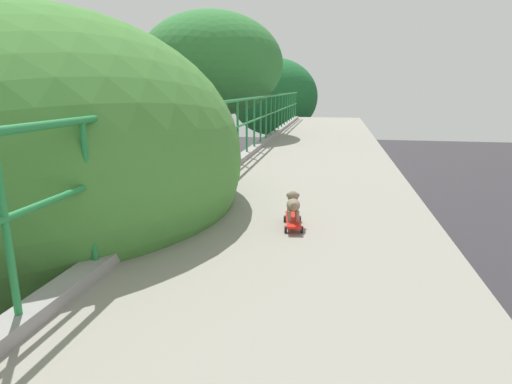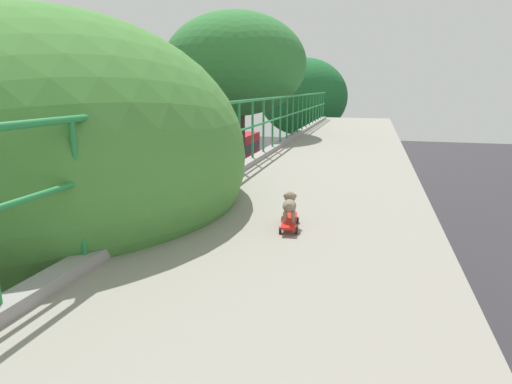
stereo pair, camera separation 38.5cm
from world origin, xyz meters
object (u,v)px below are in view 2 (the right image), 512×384
Objects in this scene: city_bus at (225,158)px; toy_skateboard at (289,221)px; car_white_fifth at (138,291)px; car_silver_sixth at (98,250)px; small_dog at (290,204)px.

toy_skateboard is (9.63, -25.41, 3.79)m from city_bus.
city_bus is (-3.44, 18.44, 1.24)m from car_white_fifth.
toy_skateboard is at bearing -69.25° from city_bus.
car_silver_sixth is 15.54m from city_bus.
car_silver_sixth is 14.91m from small_dog.
city_bus reaches higher than car_silver_sixth.
toy_skateboard is (9.77, -9.93, 5.14)m from car_silver_sixth.
car_white_fifth is 7.15× the size of toy_skateboard.
city_bus is at bearing 100.56° from car_white_fifth.
city_bus is at bearing 89.45° from car_silver_sixth.
car_white_fifth is 0.38× the size of city_bus.
city_bus is at bearing 110.75° from small_dog.
toy_skateboard is 1.59× the size of small_dog.
car_white_fifth is 10.66m from small_dog.
car_white_fifth is 10.59m from toy_skateboard.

